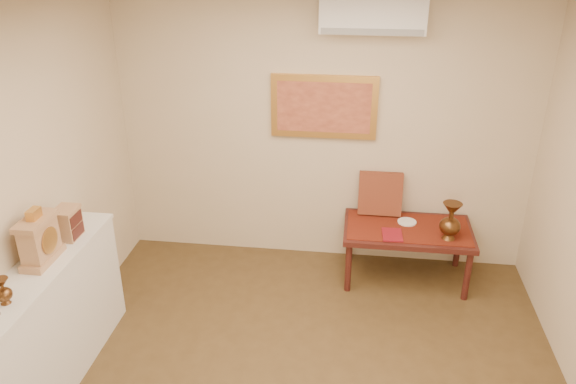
% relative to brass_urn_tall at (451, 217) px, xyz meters
% --- Properties ---
extents(ceiling, '(4.50, 4.50, 0.00)m').
position_rel_brass_urn_tall_xyz_m(ceiling, '(-1.20, -1.72, 1.93)').
color(ceiling, silver).
rests_on(ceiling, ground).
extents(wall_back, '(4.00, 0.02, 2.70)m').
position_rel_brass_urn_tall_xyz_m(wall_back, '(-1.20, 0.53, 0.58)').
color(wall_back, beige).
rests_on(wall_back, ground).
extents(brass_urn_small, '(0.10, 0.10, 0.23)m').
position_rel_brass_urn_tall_xyz_m(brass_urn_small, '(-3.00, -1.97, 0.32)').
color(brass_urn_small, brown).
rests_on(brass_urn_small, display_ledge).
extents(table_cloth, '(1.14, 0.59, 0.01)m').
position_rel_brass_urn_tall_xyz_m(table_cloth, '(-0.35, 0.16, -0.22)').
color(table_cloth, maroon).
rests_on(table_cloth, low_table).
extents(brass_urn_tall, '(0.19, 0.19, 0.43)m').
position_rel_brass_urn_tall_xyz_m(brass_urn_tall, '(0.00, 0.00, 0.00)').
color(brass_urn_tall, brown).
rests_on(brass_urn_tall, table_cloth).
extents(plate, '(0.18, 0.18, 0.01)m').
position_rel_brass_urn_tall_xyz_m(plate, '(-0.35, 0.26, -0.21)').
color(plate, white).
rests_on(plate, table_cloth).
extents(menu, '(0.19, 0.26, 0.01)m').
position_rel_brass_urn_tall_xyz_m(menu, '(-0.50, -0.01, -0.21)').
color(menu, maroon).
rests_on(menu, table_cloth).
extents(cushion, '(0.42, 0.19, 0.43)m').
position_rel_brass_urn_tall_xyz_m(cushion, '(-0.62, 0.43, -0.01)').
color(cushion, '#5A1215').
rests_on(cushion, table_cloth).
extents(display_ledge, '(0.37, 2.02, 0.98)m').
position_rel_brass_urn_tall_xyz_m(display_ledge, '(-3.02, -1.72, -0.28)').
color(display_ledge, silver).
rests_on(display_ledge, floor).
extents(mantel_clock, '(0.17, 0.36, 0.41)m').
position_rel_brass_urn_tall_xyz_m(mantel_clock, '(-3.02, -1.47, 0.38)').
color(mantel_clock, tan).
rests_on(mantel_clock, display_ledge).
extents(wooden_chest, '(0.16, 0.21, 0.24)m').
position_rel_brass_urn_tall_xyz_m(wooden_chest, '(-3.00, -1.12, 0.33)').
color(wooden_chest, tan).
rests_on(wooden_chest, display_ledge).
extents(low_table, '(1.20, 0.70, 0.55)m').
position_rel_brass_urn_tall_xyz_m(low_table, '(-0.35, 0.16, -0.29)').
color(low_table, '#451914').
rests_on(low_table, floor).
extents(painting, '(1.00, 0.06, 0.60)m').
position_rel_brass_urn_tall_xyz_m(painting, '(-1.20, 0.51, 0.83)').
color(painting, gold).
rests_on(painting, wall_back).
extents(ac_unit, '(0.90, 0.25, 0.30)m').
position_rel_brass_urn_tall_xyz_m(ac_unit, '(-0.80, 0.40, 1.67)').
color(ac_unit, white).
rests_on(ac_unit, wall_back).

